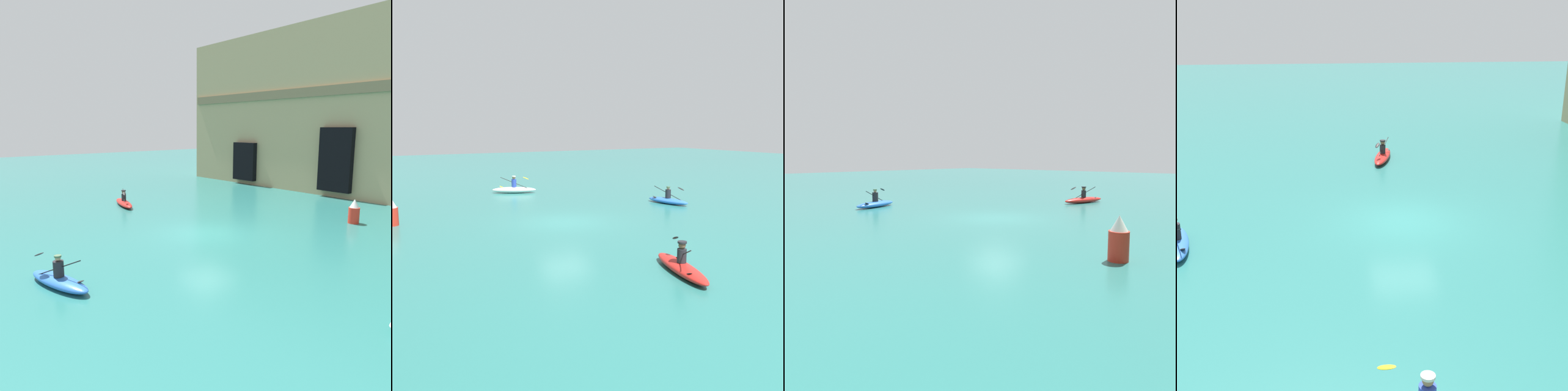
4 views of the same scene
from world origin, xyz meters
TOP-DOWN VIEW (x-y plane):
  - ground_plane at (0.00, 0.00)m, footprint 120.00×120.00m
  - kayak_red at (-8.72, 0.16)m, footprint 3.38×1.52m
  - kayak_blue at (1.69, -7.99)m, footprint 2.99×1.42m
  - kayak_white at (10.66, -1.23)m, footprint 2.03×3.14m

SIDE VIEW (x-z plane):
  - ground_plane at x=0.00m, z-range 0.00..0.00m
  - kayak_red at x=-8.72m, z-range -0.32..0.77m
  - kayak_blue at x=1.69m, z-range -0.33..0.77m
  - kayak_white at x=10.66m, z-range -0.35..0.88m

